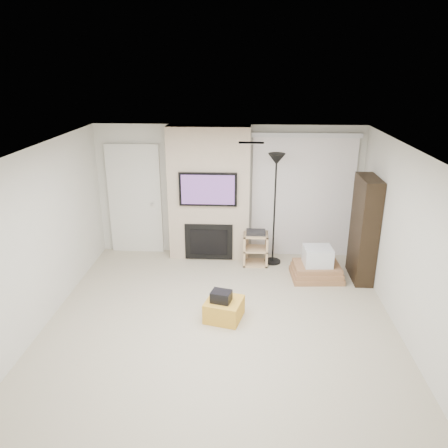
# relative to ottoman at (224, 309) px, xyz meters

# --- Properties ---
(floor) EXTENTS (5.00, 5.50, 0.00)m
(floor) POSITION_rel_ottoman_xyz_m (-0.05, -0.30, -0.15)
(floor) COLOR #BAAE94
(floor) RESTS_ON ground
(ceiling) EXTENTS (5.00, 5.50, 0.00)m
(ceiling) POSITION_rel_ottoman_xyz_m (-0.05, -0.30, 2.35)
(ceiling) COLOR white
(ceiling) RESTS_ON wall_back
(wall_back) EXTENTS (5.00, 0.00, 2.50)m
(wall_back) POSITION_rel_ottoman_xyz_m (-0.05, 2.45, 1.10)
(wall_back) COLOR silver
(wall_back) RESTS_ON ground
(wall_front) EXTENTS (5.00, 0.00, 2.50)m
(wall_front) POSITION_rel_ottoman_xyz_m (-0.05, -3.05, 1.10)
(wall_front) COLOR silver
(wall_front) RESTS_ON ground
(wall_left) EXTENTS (0.00, 5.50, 2.50)m
(wall_left) POSITION_rel_ottoman_xyz_m (-2.55, -0.30, 1.10)
(wall_left) COLOR silver
(wall_left) RESTS_ON ground
(wall_right) EXTENTS (0.00, 5.50, 2.50)m
(wall_right) POSITION_rel_ottoman_xyz_m (2.45, -0.30, 1.10)
(wall_right) COLOR silver
(wall_right) RESTS_ON ground
(hvac_vent) EXTENTS (0.35, 0.18, 0.01)m
(hvac_vent) POSITION_rel_ottoman_xyz_m (0.35, 0.50, 2.35)
(hvac_vent) COLOR silver
(hvac_vent) RESTS_ON ceiling
(ottoman) EXTENTS (0.61, 0.61, 0.30)m
(ottoman) POSITION_rel_ottoman_xyz_m (0.00, 0.00, 0.00)
(ottoman) COLOR gold
(ottoman) RESTS_ON floor
(black_bag) EXTENTS (0.33, 0.28, 0.16)m
(black_bag) POSITION_rel_ottoman_xyz_m (-0.04, -0.03, 0.23)
(black_bag) COLOR black
(black_bag) RESTS_ON ottoman
(fireplace_wall) EXTENTS (1.50, 0.47, 2.50)m
(fireplace_wall) POSITION_rel_ottoman_xyz_m (-0.40, 2.24, 1.09)
(fireplace_wall) COLOR #C6AE94
(fireplace_wall) RESTS_ON floor
(entry_door) EXTENTS (1.02, 0.11, 2.14)m
(entry_door) POSITION_rel_ottoman_xyz_m (-1.85, 2.41, 0.90)
(entry_door) COLOR silver
(entry_door) RESTS_ON floor
(vertical_blinds) EXTENTS (1.98, 0.10, 2.37)m
(vertical_blinds) POSITION_rel_ottoman_xyz_m (1.35, 2.40, 1.12)
(vertical_blinds) COLOR silver
(vertical_blinds) RESTS_ON floor
(floor_lamp) EXTENTS (0.31, 0.31, 2.07)m
(floor_lamp) POSITION_rel_ottoman_xyz_m (0.81, 1.99, 1.48)
(floor_lamp) COLOR black
(floor_lamp) RESTS_ON floor
(av_stand) EXTENTS (0.45, 0.38, 0.66)m
(av_stand) POSITION_rel_ottoman_xyz_m (0.48, 1.91, 0.20)
(av_stand) COLOR #D5B080
(av_stand) RESTS_ON floor
(box_stack) EXTENTS (0.90, 0.70, 0.58)m
(box_stack) POSITION_rel_ottoman_xyz_m (1.54, 1.38, 0.07)
(box_stack) COLOR #9A6945
(box_stack) RESTS_ON floor
(bookshelf) EXTENTS (0.30, 0.80, 1.80)m
(bookshelf) POSITION_rel_ottoman_xyz_m (2.29, 1.44, 0.75)
(bookshelf) COLOR black
(bookshelf) RESTS_ON floor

